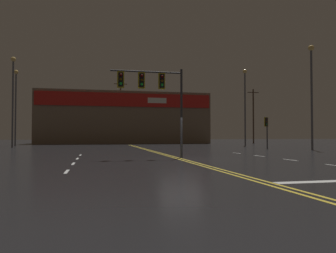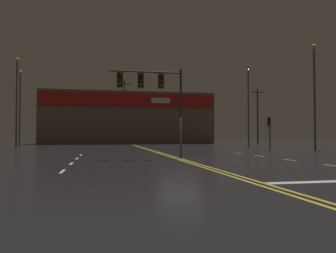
{
  "view_description": "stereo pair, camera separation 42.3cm",
  "coord_description": "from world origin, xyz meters",
  "px_view_note": "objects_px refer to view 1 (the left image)",
  "views": [
    {
      "loc": [
        -4.81,
        -18.42,
        1.37
      ],
      "look_at": [
        0.0,
        3.55,
        2.0
      ],
      "focal_mm": 35.0,
      "sensor_mm": 36.0,
      "label": 1
    },
    {
      "loc": [
        -4.39,
        -18.51,
        1.37
      ],
      "look_at": [
        0.0,
        3.55,
        2.0
      ],
      "focal_mm": 35.0,
      "sensor_mm": 36.0,
      "label": 2
    }
  ],
  "objects_px": {
    "streetlight_near_left": "(16,98)",
    "streetlight_near_right": "(312,83)",
    "traffic_signal_corner_northeast": "(267,126)",
    "streetlight_median_approach": "(13,90)",
    "traffic_signal_median": "(151,87)",
    "streetlight_far_right": "(245,98)"
  },
  "relations": [
    {
      "from": "traffic_signal_median",
      "to": "streetlight_median_approach",
      "type": "bearing_deg",
      "value": 121.41
    },
    {
      "from": "streetlight_near_left",
      "to": "streetlight_median_approach",
      "type": "height_order",
      "value": "streetlight_median_approach"
    },
    {
      "from": "streetlight_near_right",
      "to": "streetlight_far_right",
      "type": "bearing_deg",
      "value": 92.15
    },
    {
      "from": "streetlight_far_right",
      "to": "streetlight_median_approach",
      "type": "bearing_deg",
      "value": -179.45
    },
    {
      "from": "streetlight_near_left",
      "to": "streetlight_near_right",
      "type": "distance_m",
      "value": 36.04
    },
    {
      "from": "streetlight_near_left",
      "to": "streetlight_near_right",
      "type": "height_order",
      "value": "streetlight_near_left"
    },
    {
      "from": "streetlight_near_left",
      "to": "streetlight_far_right",
      "type": "relative_size",
      "value": 0.98
    },
    {
      "from": "streetlight_far_right",
      "to": "traffic_signal_corner_northeast",
      "type": "bearing_deg",
      "value": -102.09
    },
    {
      "from": "streetlight_median_approach",
      "to": "streetlight_far_right",
      "type": "relative_size",
      "value": 1.01
    },
    {
      "from": "streetlight_near_right",
      "to": "streetlight_far_right",
      "type": "relative_size",
      "value": 0.97
    },
    {
      "from": "traffic_signal_median",
      "to": "traffic_signal_corner_northeast",
      "type": "height_order",
      "value": "traffic_signal_median"
    },
    {
      "from": "traffic_signal_corner_northeast",
      "to": "streetlight_median_approach",
      "type": "height_order",
      "value": "streetlight_median_approach"
    },
    {
      "from": "traffic_signal_median",
      "to": "streetlight_far_right",
      "type": "distance_m",
      "value": 26.76
    },
    {
      "from": "streetlight_near_left",
      "to": "traffic_signal_median",
      "type": "bearing_deg",
      "value": -62.87
    },
    {
      "from": "traffic_signal_corner_northeast",
      "to": "streetlight_median_approach",
      "type": "relative_size",
      "value": 0.32
    },
    {
      "from": "streetlight_near_left",
      "to": "streetlight_far_right",
      "type": "height_order",
      "value": "streetlight_far_right"
    },
    {
      "from": "streetlight_median_approach",
      "to": "traffic_signal_median",
      "type": "bearing_deg",
      "value": -58.59
    },
    {
      "from": "streetlight_median_approach",
      "to": "streetlight_far_right",
      "type": "xyz_separation_m",
      "value": [
        29.03,
        0.28,
        -0.07
      ]
    },
    {
      "from": "streetlight_near_left",
      "to": "streetlight_median_approach",
      "type": "xyz_separation_m",
      "value": [
        1.05,
        -6.05,
        0.2
      ]
    },
    {
      "from": "streetlight_near_right",
      "to": "streetlight_median_approach",
      "type": "relative_size",
      "value": 0.96
    },
    {
      "from": "traffic_signal_corner_northeast",
      "to": "streetlight_near_left",
      "type": "distance_m",
      "value": 32.09
    },
    {
      "from": "streetlight_near_left",
      "to": "streetlight_near_right",
      "type": "relative_size",
      "value": 1.0
    }
  ]
}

